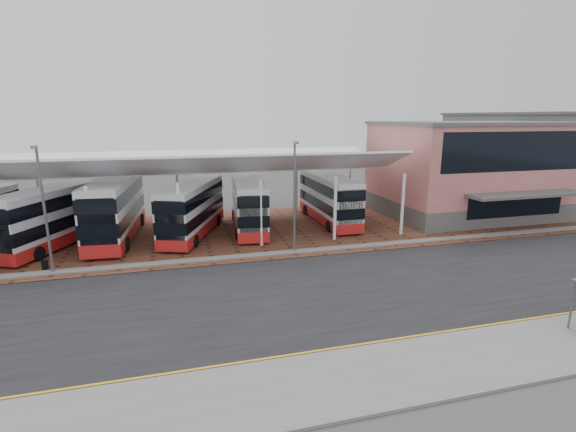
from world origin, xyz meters
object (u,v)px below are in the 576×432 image
bus_1 (55,217)px  bus_3 (193,209)px  terminal (473,168)px  bus_5 (329,199)px  bus_2 (115,209)px  bus_4 (248,204)px

bus_1 → bus_3: bus_1 is taller
terminal → bus_5: (-15.40, 0.21, -2.42)m
bus_2 → bus_4: bearing=5.1°
terminal → bus_1: (-38.17, -1.19, -2.37)m
bus_4 → bus_5: bearing=8.8°
bus_4 → bus_3: bearing=-165.0°
bus_4 → bus_1: bearing=-170.8°
bus_2 → bus_5: size_ratio=1.13×
bus_3 → bus_4: 4.86m
terminal → bus_2: bearing=-179.4°
bus_1 → bus_2: bus_2 is taller
terminal → bus_4: (-23.08, -0.22, -2.43)m
bus_3 → bus_4: bus_4 is taller
bus_3 → bus_2: bearing=-165.6°
bus_1 → bus_5: (22.77, 1.40, -0.05)m
bus_1 → bus_4: bus_1 is taller
bus_1 → bus_2: 4.32m
bus_4 → terminal: bearing=6.1°
bus_3 → bus_5: 12.54m
bus_1 → terminal: bearing=26.9°
bus_2 → bus_5: bearing=6.1°
bus_2 → bus_5: bus_2 is taller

